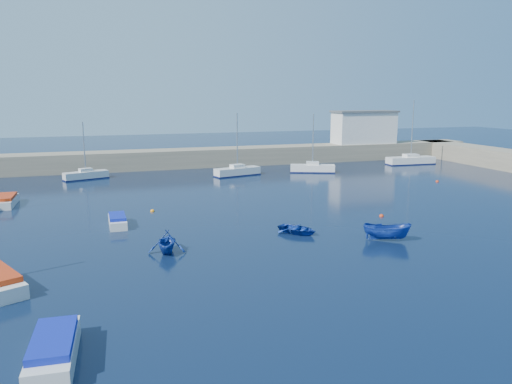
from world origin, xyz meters
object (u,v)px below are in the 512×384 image
object	(u,v)px
harbor_office	(364,128)
sailboat_7	(312,168)
sailboat_5	(86,175)
dinghy_center	(298,229)
motorboat_1	(117,221)
dinghy_right	(387,232)
sailboat_6	(237,171)
dinghy_left	(167,242)
sailboat_8	(411,160)
motorboat_2	(6,201)
motorboat_3	(54,349)

from	to	relation	value
harbor_office	sailboat_7	distance (m)	17.86
sailboat_5	dinghy_center	distance (m)	34.84
motorboat_1	dinghy_right	bearing A→B (deg)	-29.89
sailboat_6	dinghy_left	bearing A→B (deg)	141.67
motorboat_1	dinghy_left	xyz separation A→B (m)	(2.80, -8.21, 0.33)
sailboat_6	sailboat_8	world-z (taller)	sailboat_8
sailboat_6	sailboat_8	xyz separation A→B (m)	(28.10, 2.31, 0.03)
sailboat_7	dinghy_left	distance (m)	37.82
harbor_office	dinghy_center	distance (m)	47.25
motorboat_2	dinghy_center	bearing A→B (deg)	-36.51
harbor_office	motorboat_1	bearing A→B (deg)	-142.18
motorboat_1	dinghy_right	size ratio (longest dim) A/B	1.10
sailboat_5	motorboat_1	size ratio (longest dim) A/B	1.92
sailboat_7	dinghy_center	size ratio (longest dim) A/B	2.51
sailboat_6	sailboat_8	bearing A→B (deg)	-99.31
sailboat_6	motorboat_1	xyz separation A→B (m)	(-16.23, -21.49, -0.16)
sailboat_6	sailboat_7	distance (m)	10.53
sailboat_8	motorboat_1	xyz separation A→B (m)	(-44.33, -23.80, -0.19)
sailboat_5	motorboat_2	distance (m)	15.30
sailboat_5	dinghy_left	size ratio (longest dim) A/B	2.49
motorboat_2	dinghy_left	distance (m)	23.05
sailboat_7	sailboat_6	bearing A→B (deg)	109.52
dinghy_center	sailboat_5	bearing A→B (deg)	80.98
sailboat_8	harbor_office	bearing A→B (deg)	28.71
sailboat_8	dinghy_right	world-z (taller)	sailboat_8
sailboat_6	sailboat_5	bearing A→B (deg)	66.60
sailboat_7	motorboat_1	size ratio (longest dim) A/B	2.13
sailboat_8	motorboat_1	size ratio (longest dim) A/B	2.60
sailboat_6	dinghy_center	world-z (taller)	sailboat_6
sailboat_8	dinghy_left	size ratio (longest dim) A/B	3.36
sailboat_5	motorboat_3	world-z (taller)	sailboat_5
dinghy_center	dinghy_left	size ratio (longest dim) A/B	1.10
sailboat_6	motorboat_3	xyz separation A→B (m)	(-19.70, -42.30, -0.07)
sailboat_5	dinghy_right	bearing A→B (deg)	-168.06
sailboat_6	dinghy_left	world-z (taller)	sailboat_6
motorboat_2	dinghy_center	world-z (taller)	motorboat_2
sailboat_8	sailboat_7	bearing A→B (deg)	101.28
sailboat_5	sailboat_6	distance (m)	19.08
dinghy_left	motorboat_1	bearing A→B (deg)	122.13
sailboat_5	sailboat_6	size ratio (longest dim) A/B	0.88
motorboat_3	sailboat_5	bearing A→B (deg)	92.22
sailboat_8	motorboat_3	bearing A→B (deg)	135.44
sailboat_5	dinghy_center	xyz separation A→B (m)	(15.53, -31.19, -0.22)
harbor_office	dinghy_left	xyz separation A→B (m)	(-37.74, -39.68, -4.34)
dinghy_right	sailboat_7	bearing A→B (deg)	13.04
sailboat_7	dinghy_left	xyz separation A→B (m)	(-23.95, -29.27, 0.17)
sailboat_6	motorboat_1	distance (m)	26.93
motorboat_3	sailboat_8	bearing A→B (deg)	46.35
motorboat_2	sailboat_7	bearing A→B (deg)	16.63
harbor_office	dinghy_left	world-z (taller)	harbor_office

